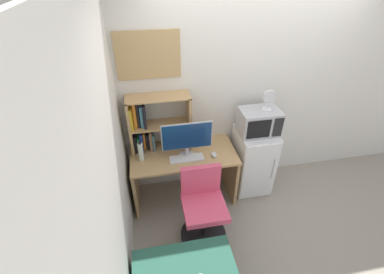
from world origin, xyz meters
TOP-DOWN VIEW (x-y plane):
  - wall_back at (0.40, 0.02)m, footprint 6.40×0.04m
  - wall_left at (-1.62, -1.60)m, footprint 0.04×4.40m
  - desk at (-0.91, -0.31)m, footprint 1.27×0.63m
  - hutch_bookshelf at (-1.27, -0.12)m, footprint 0.72×0.26m
  - monitor at (-0.88, -0.38)m, footprint 0.58×0.21m
  - keyboard at (-0.89, -0.43)m, footprint 0.40×0.14m
  - computer_mouse at (-0.56, -0.42)m, footprint 0.06×0.11m
  - water_bottle at (-1.41, -0.34)m, footprint 0.06×0.06m
  - mini_fridge at (0.02, -0.27)m, footprint 0.47×0.53m
  - microwave at (0.02, -0.27)m, footprint 0.47×0.34m
  - desk_fan at (0.10, -0.28)m, footprint 0.16×0.11m
  - desk_chair at (-0.80, -0.91)m, footprint 0.52×0.52m
  - wall_corkboard at (-1.22, -0.01)m, footprint 0.68×0.02m

SIDE VIEW (x-z plane):
  - desk_chair at x=-0.80m, z-range -0.05..0.83m
  - mini_fridge at x=0.02m, z-range 0.00..0.90m
  - desk at x=-0.91m, z-range 0.15..0.88m
  - keyboard at x=-0.89m, z-range 0.73..0.75m
  - computer_mouse at x=-0.56m, z-range 0.73..0.76m
  - water_bottle at x=-1.41m, z-range 0.72..0.97m
  - monitor at x=-0.88m, z-range 0.76..1.22m
  - microwave at x=0.02m, z-range 0.90..1.20m
  - hutch_bookshelf at x=-1.27m, z-range 0.72..1.41m
  - wall_back at x=0.40m, z-range 0.00..2.60m
  - wall_left at x=-1.62m, z-range 0.00..2.60m
  - desk_fan at x=0.10m, z-range 1.22..1.47m
  - wall_corkboard at x=-1.22m, z-range 1.59..2.09m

